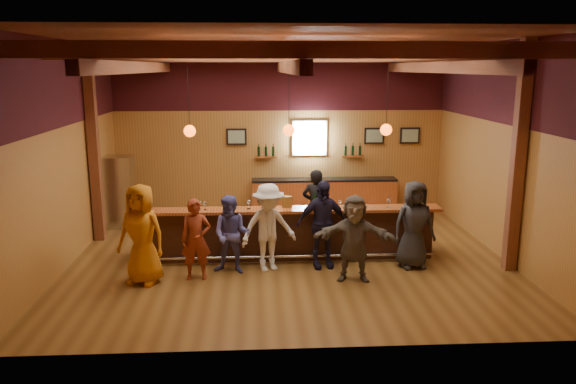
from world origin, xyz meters
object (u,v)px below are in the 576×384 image
customer_orange (142,234)px  bar_counter (289,231)px  customer_brown (354,238)px  bottle_a (315,200)px  stainless_fridge (120,192)px  ice_bucket (287,202)px  back_bar_cabinet (324,195)px  customer_navy (322,224)px  customer_white (268,228)px  customer_denim (232,235)px  bartender (316,206)px  customer_dark (414,225)px  customer_redvest (196,240)px

customer_orange → bar_counter: bearing=46.2°
customer_brown → bottle_a: customer_brown is taller
stainless_fridge → bottle_a: bearing=-29.5°
stainless_fridge → customer_brown: stainless_fridge is taller
ice_bucket → bottle_a: bearing=2.0°
ice_bucket → stainless_fridge: bearing=146.9°
back_bar_cabinet → customer_navy: bearing=-97.5°
bar_counter → customer_white: bearing=-116.8°
stainless_fridge → customer_orange: size_ratio=0.95×
customer_denim → bartender: 2.58m
customer_brown → customer_dark: bearing=34.0°
customer_dark → ice_bucket: customer_dark is taller
customer_dark → bottle_a: (-1.92, 0.72, 0.35)m
back_bar_cabinet → customer_navy: customer_navy is taller
customer_redvest → customer_white: bearing=12.6°
customer_white → bartender: size_ratio=1.02×
stainless_fridge → customer_redvest: bearing=-58.8°
customer_brown → ice_bucket: bearing=140.2°
customer_denim → ice_bucket: bearing=49.1°
customer_navy → customer_brown: bearing=-63.6°
bartender → bottle_a: 1.06m
back_bar_cabinet → stainless_fridge: 5.43m
customer_orange → customer_dark: bearing=24.9°
customer_denim → bartender: size_ratio=0.90×
customer_white → ice_bucket: bearing=40.1°
customer_white → ice_bucket: size_ratio=7.70×
back_bar_cabinet → customer_navy: 4.43m
customer_navy → customer_dark: (1.83, -0.10, -0.01)m
customer_dark → bottle_a: customer_dark is taller
bottle_a → customer_navy: bearing=-81.7°
customer_redvest → bottle_a: 2.65m
bottle_a → customer_orange: bearing=-159.1°
bar_counter → stainless_fridge: 4.81m
customer_orange → customer_navy: bearing=29.7°
stainless_fridge → customer_denim: bearing=-49.7°
customer_denim → bartender: bearing=57.9°
stainless_fridge → customer_white: 4.97m
bar_counter → customer_brown: (1.13, -1.53, 0.30)m
customer_navy → bartender: bearing=79.5°
customer_navy → customer_dark: customer_navy is taller
customer_redvest → bartender: bartender is taller
bar_counter → bartender: size_ratio=3.66×
customer_navy → ice_bucket: 0.96m
customer_orange → customer_redvest: 1.00m
back_bar_cabinet → customer_denim: customer_denim is taller
customer_orange → customer_brown: size_ratio=1.14×
customer_denim → bar_counter: bearing=53.7°
customer_brown → ice_bucket: size_ratio=7.25×
customer_orange → bartender: (3.47, 2.26, -0.08)m
stainless_fridge → customer_brown: size_ratio=1.09×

